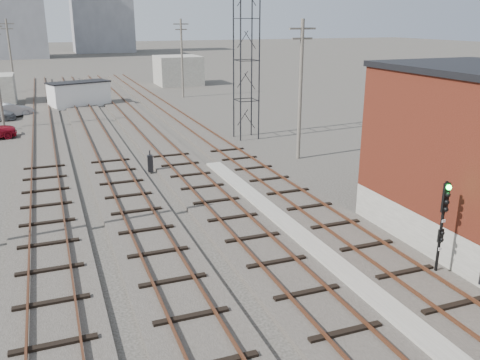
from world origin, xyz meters
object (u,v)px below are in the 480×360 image
switch_stand (150,163)px  car_silver (10,110)px  signal_mast (442,223)px  site_trailer (79,94)px

switch_stand → car_silver: 24.70m
switch_stand → car_silver: size_ratio=0.33×
car_silver → signal_mast: bearing=177.1°
switch_stand → site_trailer: site_trailer is taller
car_silver → site_trailer: bearing=-82.6°
site_trailer → car_silver: site_trailer is taller
site_trailer → car_silver: 7.96m
signal_mast → site_trailer: 44.86m
site_trailer → signal_mast: bearing=-96.6°
signal_mast → switch_stand: 18.12m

